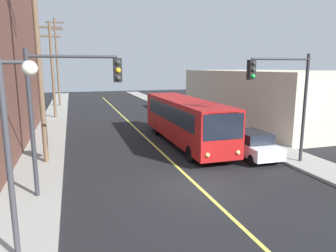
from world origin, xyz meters
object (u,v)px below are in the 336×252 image
(traffic_signal_left_corner, at_px, (70,95))
(utility_pole_near, at_px, (38,46))
(utility_pole_far, at_px, (57,59))
(fire_hydrant, at_px, (266,141))
(parked_car_white, at_px, (251,144))
(traffic_signal_right_corner, at_px, (283,89))
(city_bus, at_px, (184,119))
(utility_pole_mid, at_px, (52,66))
(street_lamp_left, at_px, (15,132))

(traffic_signal_left_corner, bearing_deg, utility_pole_near, 107.05)
(utility_pole_far, bearing_deg, fire_hydrant, -63.86)
(parked_car_white, relative_size, traffic_signal_left_corner, 0.74)
(traffic_signal_right_corner, bearing_deg, utility_pole_near, 161.16)
(city_bus, distance_m, utility_pole_mid, 17.76)
(utility_pole_near, bearing_deg, street_lamp_left, -89.37)
(utility_pole_near, xyz_separation_m, traffic_signal_left_corner, (1.52, -4.95, -2.22))
(utility_pole_mid, relative_size, fire_hydrant, 11.77)
(utility_pole_mid, bearing_deg, parked_car_white, -57.61)
(parked_car_white, xyz_separation_m, street_lamp_left, (-11.73, -7.07, 2.90))
(utility_pole_near, height_order, fire_hydrant, utility_pole_near)
(traffic_signal_left_corner, distance_m, street_lamp_left, 4.65)
(parked_car_white, relative_size, utility_pole_mid, 0.45)
(utility_pole_far, bearing_deg, street_lamp_left, -89.70)
(utility_pole_far, xyz_separation_m, traffic_signal_left_corner, (1.61, -32.24, -2.25))
(utility_pole_mid, distance_m, fire_hydrant, 23.11)
(traffic_signal_right_corner, relative_size, fire_hydrant, 7.14)
(city_bus, bearing_deg, street_lamp_left, -128.24)
(parked_car_white, relative_size, fire_hydrant, 5.29)
(traffic_signal_left_corner, height_order, traffic_signal_right_corner, same)
(city_bus, relative_size, street_lamp_left, 2.21)
(traffic_signal_left_corner, height_order, fire_hydrant, traffic_signal_left_corner)
(traffic_signal_right_corner, relative_size, street_lamp_left, 1.09)
(city_bus, bearing_deg, traffic_signal_right_corner, -63.04)
(traffic_signal_right_corner, height_order, street_lamp_left, traffic_signal_right_corner)
(traffic_signal_right_corner, height_order, fire_hydrant, traffic_signal_right_corner)
(city_bus, height_order, utility_pole_near, utility_pole_near)
(city_bus, height_order, parked_car_white, city_bus)
(utility_pole_near, distance_m, utility_pole_far, 27.28)
(city_bus, bearing_deg, parked_car_white, -58.37)
(parked_car_white, bearing_deg, utility_pole_far, 111.95)
(parked_car_white, relative_size, utility_pole_near, 0.38)
(traffic_signal_left_corner, xyz_separation_m, traffic_signal_right_corner, (10.82, 0.74, 0.00))
(utility_pole_far, distance_m, traffic_signal_right_corner, 33.93)
(utility_pole_near, relative_size, utility_pole_mid, 1.18)
(utility_pole_mid, bearing_deg, city_bus, -57.39)
(utility_pole_far, xyz_separation_m, street_lamp_left, (0.19, -36.63, -2.82))
(traffic_signal_left_corner, bearing_deg, fire_hydrant, 17.99)
(utility_pole_mid, bearing_deg, fire_hydrant, -51.64)
(utility_pole_far, height_order, traffic_signal_left_corner, utility_pole_far)
(utility_pole_far, distance_m, traffic_signal_left_corner, 32.36)
(traffic_signal_left_corner, bearing_deg, utility_pole_mid, 94.59)
(parked_car_white, bearing_deg, city_bus, 121.63)
(parked_car_white, relative_size, traffic_signal_right_corner, 0.74)
(city_bus, xyz_separation_m, traffic_signal_left_corner, (-7.61, -7.06, 2.49))
(utility_pole_near, bearing_deg, fire_hydrant, -4.04)
(parked_car_white, relative_size, street_lamp_left, 0.81)
(utility_pole_near, relative_size, fire_hydrant, 13.92)
(parked_car_white, relative_size, utility_pole_far, 0.38)
(utility_pole_mid, height_order, fire_hydrant, utility_pole_mid)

